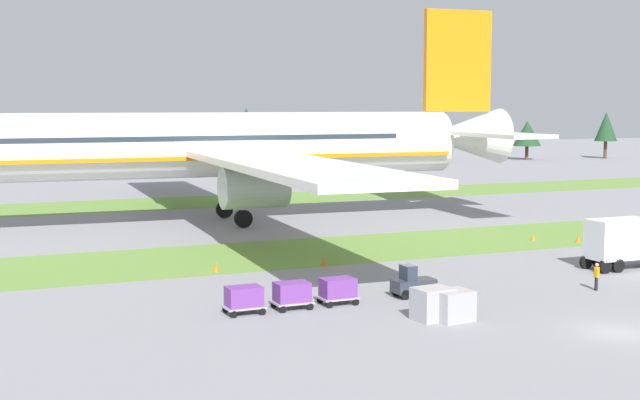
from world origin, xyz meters
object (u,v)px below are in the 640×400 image
at_px(cargo_dolly_third, 244,298).
at_px(taxiway_marker_1, 324,261).
at_px(cargo_dolly_second, 292,293).
at_px(catering_truck, 629,241).
at_px(uld_container_0, 453,306).
at_px(cargo_dolly_lead, 338,289).
at_px(ground_crew_marshaller, 597,275).
at_px(taxiway_marker_0, 533,237).
at_px(taxiway_marker_2, 578,239).
at_px(airliner, 211,145).
at_px(taxiway_marker_3, 216,267).
at_px(baggage_tug, 413,283).
at_px(uld_container_1, 433,304).

xyz_separation_m(cargo_dolly_third, taxiway_marker_1, (9.98, 11.93, -0.62)).
bearing_deg(cargo_dolly_second, catering_truck, 93.91).
bearing_deg(uld_container_0, cargo_dolly_lead, 124.47).
bearing_deg(uld_container_0, ground_crew_marshaller, 14.40).
distance_m(taxiway_marker_0, taxiway_marker_2, 3.72).
xyz_separation_m(cargo_dolly_lead, ground_crew_marshaller, (16.58, -2.82, 0.03)).
height_order(catering_truck, taxiway_marker_0, catering_truck).
height_order(cargo_dolly_third, catering_truck, catering_truck).
xyz_separation_m(airliner, taxiway_marker_3, (-6.59, -24.07, -7.37)).
xyz_separation_m(airliner, baggage_tug, (2.18, -36.46, -6.90)).
bearing_deg(airliner, baggage_tug, -173.50).
height_order(baggage_tug, ground_crew_marshaller, baggage_tug).
distance_m(taxiway_marker_2, taxiway_marker_3, 31.87).
relative_size(cargo_dolly_third, uld_container_0, 1.11).
relative_size(baggage_tug, cargo_dolly_lead, 1.18).
distance_m(uld_container_0, taxiway_marker_1, 17.85).
distance_m(baggage_tug, cargo_dolly_lead, 5.03).
height_order(baggage_tug, cargo_dolly_second, baggage_tug).
bearing_deg(ground_crew_marshaller, taxiway_marker_2, 177.64).
xyz_separation_m(airliner, cargo_dolly_second, (-5.75, -36.60, -6.80)).
relative_size(uld_container_0, taxiway_marker_1, 3.34).
bearing_deg(airliner, catering_truck, -145.53).
distance_m(baggage_tug, taxiway_marker_3, 15.18).
distance_m(ground_crew_marshaller, taxiway_marker_2, 19.62).
xyz_separation_m(uld_container_0, taxiway_marker_0, (21.19, 21.48, -0.57)).
bearing_deg(cargo_dolly_lead, taxiway_marker_3, -164.31).
height_order(cargo_dolly_third, uld_container_0, uld_container_0).
xyz_separation_m(uld_container_0, taxiway_marker_3, (-7.87, 18.49, -0.49)).
bearing_deg(taxiway_marker_2, catering_truck, -111.96).
relative_size(uld_container_1, taxiway_marker_0, 3.78).
relative_size(ground_crew_marshaller, uld_container_0, 0.87).
relative_size(cargo_dolly_second, taxiway_marker_0, 4.21).
height_order(baggage_tug, cargo_dolly_third, baggage_tug).
bearing_deg(airliner, taxiway_marker_1, -173.82).
bearing_deg(taxiway_marker_0, cargo_dolly_lead, -148.58).
relative_size(cargo_dolly_third, taxiway_marker_0, 4.21).
height_order(uld_container_0, taxiway_marker_0, uld_container_0).
bearing_deg(cargo_dolly_second, taxiway_marker_0, 117.81).
bearing_deg(cargo_dolly_third, uld_container_1, 58.53).
xyz_separation_m(cargo_dolly_second, taxiway_marker_0, (28.21, 15.52, -0.65)).
xyz_separation_m(uld_container_1, taxiway_marker_2, (24.91, 18.43, -0.58)).
distance_m(catering_truck, taxiway_marker_1, 21.88).
bearing_deg(cargo_dolly_second, taxiway_marker_3, -177.15).
distance_m(cargo_dolly_second, cargo_dolly_third, 2.90).
height_order(baggage_tug, uld_container_0, baggage_tug).
distance_m(uld_container_0, taxiway_marker_3, 20.10).
height_order(airliner, cargo_dolly_third, airliner).
relative_size(ground_crew_marshaller, taxiway_marker_3, 2.55).
distance_m(airliner, taxiway_marker_3, 26.03).
relative_size(cargo_dolly_lead, cargo_dolly_second, 1.00).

